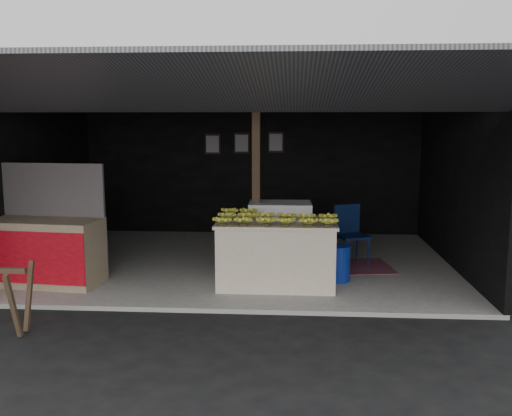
# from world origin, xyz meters

# --- Properties ---
(ground) EXTENTS (80.00, 80.00, 0.00)m
(ground) POSITION_xyz_m (0.00, 0.00, 0.00)
(ground) COLOR black
(ground) RESTS_ON ground
(concrete_slab) EXTENTS (7.00, 5.00, 0.06)m
(concrete_slab) POSITION_xyz_m (0.00, 2.50, 0.03)
(concrete_slab) COLOR gray
(concrete_slab) RESTS_ON ground
(shophouse) EXTENTS (7.40, 7.29, 3.02)m
(shophouse) POSITION_xyz_m (0.00, 2.82, 2.10)
(shophouse) COLOR black
(shophouse) RESTS_ON ground
(banana_table) EXTENTS (1.68, 1.03, 0.93)m
(banana_table) POSITION_xyz_m (0.64, 1.12, 0.53)
(banana_table) COLOR white
(banana_table) RESTS_ON concrete_slab
(banana_pile) EXTENTS (1.55, 0.93, 0.18)m
(banana_pile) POSITION_xyz_m (0.64, 1.12, 1.08)
(banana_pile) COLOR gold
(banana_pile) RESTS_ON banana_table
(white_crate) EXTENTS (0.98, 0.68, 1.07)m
(white_crate) POSITION_xyz_m (0.67, 1.96, 0.60)
(white_crate) COLOR white
(white_crate) RESTS_ON concrete_slab
(neighbor_stall) EXTENTS (1.73, 0.91, 1.71)m
(neighbor_stall) POSITION_xyz_m (-2.71, 0.97, 0.57)
(neighbor_stall) COLOR #998466
(neighbor_stall) RESTS_ON concrete_slab
(water_barrel) EXTENTS (0.34, 0.34, 0.50)m
(water_barrel) POSITION_xyz_m (1.54, 1.38, 0.31)
(water_barrel) COLOR navy
(water_barrel) RESTS_ON concrete_slab
(plastic_chair) EXTENTS (0.60, 0.60, 0.97)m
(plastic_chair) POSITION_xyz_m (1.79, 2.40, 0.63)
(plastic_chair) COLOR #0A183C
(plastic_chair) RESTS_ON concrete_slab
(magenta_rug) EXTENTS (1.63, 1.21, 0.01)m
(magenta_rug) POSITION_xyz_m (1.69, 2.19, 0.07)
(magenta_rug) COLOR maroon
(magenta_rug) RESTS_ON concrete_slab
(picture_frames) EXTENTS (1.62, 0.04, 0.46)m
(picture_frames) POSITION_xyz_m (-0.17, 4.89, 1.93)
(picture_frames) COLOR black
(picture_frames) RESTS_ON shophouse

